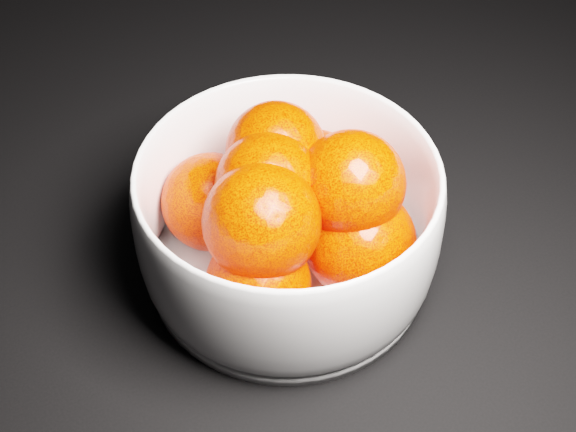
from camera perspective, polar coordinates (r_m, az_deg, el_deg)
name	(u,v)px	position (r m, az deg, el deg)	size (l,w,h in m)	color
bowl	(288,221)	(0.62, 0.00, -0.37)	(0.24, 0.24, 0.12)	silver
orange_pile	(290,207)	(0.61, 0.12, 0.66)	(0.17, 0.18, 0.13)	#FF2301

